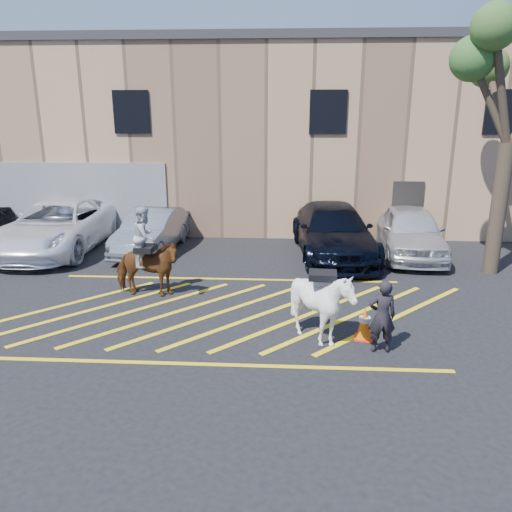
# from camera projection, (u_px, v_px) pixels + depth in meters

# --- Properties ---
(ground) EXTENTS (90.00, 90.00, 0.00)m
(ground) POSITION_uv_depth(u_px,v_px,m) (221.00, 308.00, 12.23)
(ground) COLOR black
(ground) RESTS_ON ground
(car_white_pickup) EXTENTS (2.81, 6.10, 1.69)m
(car_white_pickup) POSITION_uv_depth(u_px,v_px,m) (58.00, 226.00, 17.10)
(car_white_pickup) COLOR white
(car_white_pickup) RESTS_ON ground
(car_silver_sedan) EXTENTS (1.87, 4.42, 1.42)m
(car_silver_sedan) POSITION_uv_depth(u_px,v_px,m) (152.00, 231.00, 16.99)
(car_silver_sedan) COLOR gray
(car_silver_sedan) RESTS_ON ground
(car_blue_suv) EXTENTS (2.78, 5.87, 1.65)m
(car_blue_suv) POSITION_uv_depth(u_px,v_px,m) (333.00, 231.00, 16.45)
(car_blue_suv) COLOR black
(car_blue_suv) RESTS_ON ground
(car_white_suv) EXTENTS (2.24, 4.86, 1.61)m
(car_white_suv) POSITION_uv_depth(u_px,v_px,m) (410.00, 231.00, 16.51)
(car_white_suv) COLOR silver
(car_white_suv) RESTS_ON ground
(handler) EXTENTS (0.57, 0.39, 1.51)m
(handler) POSITION_uv_depth(u_px,v_px,m) (382.00, 316.00, 9.88)
(handler) COLOR black
(handler) RESTS_ON ground
(warehouse) EXTENTS (32.42, 10.20, 7.30)m
(warehouse) POSITION_uv_depth(u_px,v_px,m) (252.00, 133.00, 22.68)
(warehouse) COLOR tan
(warehouse) RESTS_ON ground
(hatching_zone) EXTENTS (12.60, 5.12, 0.01)m
(hatching_zone) POSITION_uv_depth(u_px,v_px,m) (219.00, 313.00, 11.95)
(hatching_zone) COLOR yellow
(hatching_zone) RESTS_ON ground
(mounted_bay) EXTENTS (1.86, 0.95, 2.38)m
(mounted_bay) POSITION_uv_depth(u_px,v_px,m) (146.00, 261.00, 12.79)
(mounted_bay) COLOR brown
(mounted_bay) RESTS_ON ground
(saddled_white) EXTENTS (1.45, 1.61, 1.66)m
(saddled_white) POSITION_uv_depth(u_px,v_px,m) (322.00, 305.00, 10.22)
(saddled_white) COLOR white
(saddled_white) RESTS_ON ground
(traffic_cone) EXTENTS (0.45, 0.45, 0.73)m
(traffic_cone) POSITION_uv_depth(u_px,v_px,m) (365.00, 323.00, 10.53)
(traffic_cone) COLOR #FF360A
(traffic_cone) RESTS_ON ground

